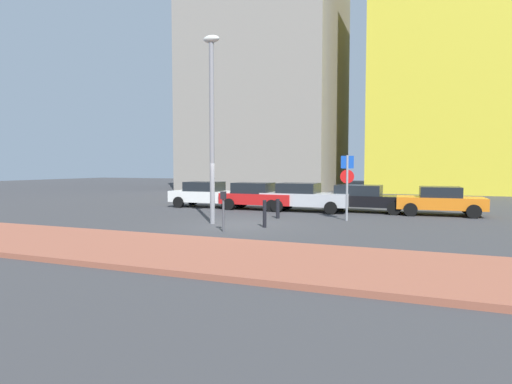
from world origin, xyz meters
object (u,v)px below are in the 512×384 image
Objects in this scene: parked_car_red at (257,196)px; parked_car_silver at (304,197)px; parked_car_black at (364,198)px; parked_car_orange at (440,200)px; parked_car_white at (208,194)px; street_lamp at (212,115)px; traffic_bollard_mid at (265,214)px; parking_sign_post at (347,180)px; traffic_bollard_near at (278,209)px; parking_meter at (223,206)px.

parked_car_silver reaches higher than parked_car_red.
parked_car_orange is (3.63, -0.14, -0.02)m from parked_car_black.
parked_car_white is 1.13× the size of parked_car_orange.
parked_car_red is 0.54× the size of street_lamp.
parked_car_black is 4.04× the size of traffic_bollard_mid.
parked_car_orange is at bearing 36.83° from street_lamp.
parking_sign_post is (-3.92, -3.71, 1.08)m from parked_car_orange.
parking_sign_post is 0.37× the size of street_lamp.
traffic_bollard_mid reaches higher than traffic_bollard_near.
parked_car_white is 0.60× the size of street_lamp.
parked_car_white is 1.59× the size of parking_sign_post.
parking_sign_post is 3.37m from traffic_bollard_near.
parked_car_silver is 6.38m from traffic_bollard_mid.
parked_car_black is 1.51× the size of parking_sign_post.
parked_car_red is 3.90× the size of traffic_bollard_mid.
parked_car_silver reaches higher than traffic_bollard_near.
parked_car_black is at bearing 7.47° from parked_car_red.
parked_car_silver is (5.82, -0.13, 0.00)m from parked_car_white.
parking_sign_post is 1.95× the size of parking_meter.
parked_car_silver is at bearing -175.31° from parked_car_orange.
traffic_bollard_near is at bearing 98.04° from traffic_bollard_mid.
street_lamp is (-5.33, -6.85, 3.72)m from parked_car_black.
parked_car_red is at bearing 102.33° from parking_meter.
parked_car_black is at bearing 52.13° from street_lamp.
parked_car_red is 0.97× the size of parked_car_black.
parking_meter reaches higher than traffic_bollard_mid.
parked_car_white is 9.24m from parking_sign_post.
parked_car_red is 1.46× the size of parking_sign_post.
parked_car_silver is (2.65, 0.05, 0.00)m from parked_car_red.
traffic_bollard_near is 2.93m from traffic_bollard_mid.
parked_car_black reaches higher than traffic_bollard_mid.
parking_meter is (-0.93, -7.95, 0.18)m from parked_car_silver.
traffic_bollard_near is (-3.36, -4.17, -0.30)m from parked_car_black.
street_lamp is at bearing -126.29° from traffic_bollard_near.
traffic_bollard_mid is at bearing -112.65° from parked_car_black.
traffic_bollard_mid is at bearing -47.77° from parked_car_white.
parked_car_orange is 11.40m from parking_meter.
parked_car_white is 1.09× the size of parked_car_red.
street_lamp reaches higher than parked_car_orange.
parked_car_black is at bearing 67.35° from traffic_bollard_mid.
parking_sign_post reaches higher than traffic_bollard_mid.
parked_car_white is 9.45m from parking_meter.
parked_car_orange is 1.41× the size of parking_sign_post.
parked_car_red is 1.03× the size of parked_car_orange.
parked_car_silver is at bearing 1.18° from parked_car_red.
parked_car_silver is 1.62× the size of parking_sign_post.
parked_car_red is at bearing 124.28° from traffic_bollard_near.
parked_car_black reaches higher than parked_car_orange.
traffic_bollard_mid is (0.41, -2.90, 0.09)m from traffic_bollard_near.
parked_car_red is at bearing 150.11° from parking_sign_post.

